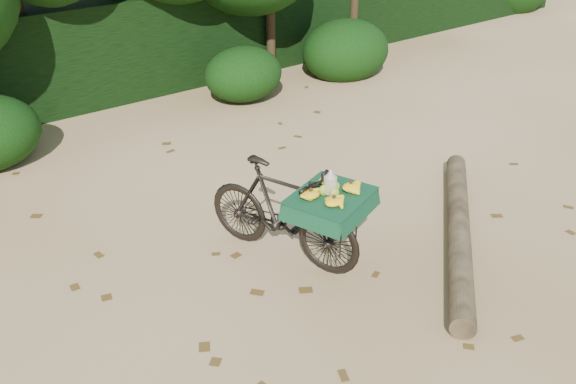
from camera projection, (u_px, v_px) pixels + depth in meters
ground at (335, 223)px, 7.58m from camera, size 80.00×80.00×0.00m
vendor_bicycle at (283, 211)px, 6.68m from camera, size 1.31×2.04×1.18m
fallen_log at (459, 229)px, 7.23m from camera, size 2.91×2.52×0.26m
hedge_backdrop at (118, 42)px, 11.53m from camera, size 26.00×1.80×1.80m
bush_clumps at (196, 88)px, 10.62m from camera, size 8.80×1.70×0.90m
leaf_litter at (303, 202)px, 8.03m from camera, size 7.00×7.30×0.01m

